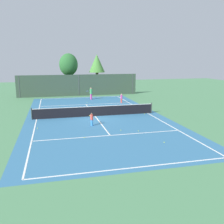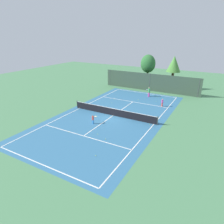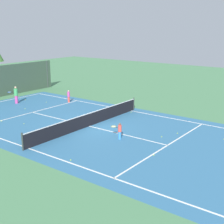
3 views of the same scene
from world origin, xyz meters
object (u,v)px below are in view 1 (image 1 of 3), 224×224
tennis_ball_3 (100,98)px  tennis_ball_11 (138,131)px  tennis_ball_4 (60,106)px  tennis_ball_7 (145,114)px  tennis_ball_2 (164,142)px  tennis_ball_5 (87,102)px  tennis_ball_1 (121,130)px  tennis_ball_8 (84,138)px  player_0 (91,93)px  player_2 (92,119)px  tennis_ball_6 (66,109)px  player_1 (121,98)px  tennis_ball_10 (38,128)px  tennis_ball_9 (108,101)px  tennis_ball_0 (59,115)px

tennis_ball_3 → tennis_ball_11: 16.56m
tennis_ball_4 → tennis_ball_7: bearing=-38.2°
tennis_ball_2 → tennis_ball_5: bearing=99.5°
tennis_ball_1 → tennis_ball_3: bearing=84.8°
tennis_ball_4 → tennis_ball_7: (8.21, -6.47, 0.00)m
tennis_ball_3 → tennis_ball_8: (-4.48, -17.19, 0.00)m
player_0 → player_2: player_0 is taller
tennis_ball_5 → tennis_ball_7: size_ratio=1.00×
tennis_ball_1 → tennis_ball_6: size_ratio=1.00×
player_2 → tennis_ball_11: player_2 is taller
player_1 → tennis_ball_7: size_ratio=17.79×
tennis_ball_2 → tennis_ball_5: 16.88m
player_0 → tennis_ball_5: size_ratio=24.66×
tennis_ball_10 → tennis_ball_4: bearing=77.5°
tennis_ball_1 → tennis_ball_11: bearing=-22.1°
player_0 → tennis_ball_4: bearing=-137.2°
player_0 → tennis_ball_7: (3.82, -10.54, -0.81)m
tennis_ball_8 → tennis_ball_11: bearing=8.4°
tennis_ball_3 → tennis_ball_11: size_ratio=1.00×
tennis_ball_2 → tennis_ball_9: (0.03, 17.07, 0.00)m
tennis_ball_4 → tennis_ball_10: 9.66m
player_0 → tennis_ball_4: (-4.39, -4.07, -0.81)m
player_2 → tennis_ball_1: bearing=-46.0°
player_1 → tennis_ball_11: (-2.20, -12.50, -0.57)m
player_2 → tennis_ball_0: player_2 is taller
player_1 → tennis_ball_11: 12.70m
tennis_ball_7 → player_0: bearing=109.9°
player_1 → tennis_ball_1: 12.49m
tennis_ball_6 → tennis_ball_8: bearing=-86.5°
tennis_ball_0 → tennis_ball_3: size_ratio=1.00×
tennis_ball_2 → tennis_ball_8: 5.54m
tennis_ball_0 → tennis_ball_5: 7.64m
player_1 → tennis_ball_1: size_ratio=17.79×
player_1 → tennis_ball_1: bearing=-106.1°
tennis_ball_8 → tennis_ball_10: 4.68m
tennis_ball_8 → tennis_ball_2: bearing=-24.5°
tennis_ball_7 → tennis_ball_10: (-10.30, -2.96, 0.00)m
tennis_ball_4 → tennis_ball_11: size_ratio=1.00×
tennis_ball_2 → tennis_ball_8: bearing=155.5°
tennis_ball_2 → tennis_ball_5: (-2.79, 16.65, 0.00)m
player_0 → tennis_ball_0: player_0 is taller
player_2 → tennis_ball_3: 14.43m
player_2 → tennis_ball_10: size_ratio=16.49×
player_0 → tennis_ball_3: bearing=17.4°
player_2 → tennis_ball_2: size_ratio=16.49×
player_2 → tennis_ball_4: size_ratio=16.49×
player_1 → tennis_ball_2: size_ratio=17.79×
tennis_ball_5 → tennis_ball_4: bearing=-154.8°
player_0 → tennis_ball_8: size_ratio=24.66×
tennis_ball_2 → tennis_ball_10: same height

